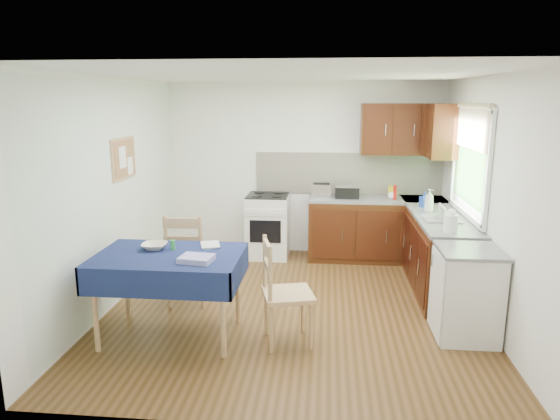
# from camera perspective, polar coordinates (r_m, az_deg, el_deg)

# --- Properties ---
(floor) EXTENTS (4.20, 4.20, 0.00)m
(floor) POSITION_cam_1_polar(r_m,az_deg,el_deg) (5.66, 1.54, -10.96)
(floor) COLOR #472E13
(floor) RESTS_ON ground
(ceiling) EXTENTS (4.00, 4.20, 0.02)m
(ceiling) POSITION_cam_1_polar(r_m,az_deg,el_deg) (5.20, 1.71, 15.20)
(ceiling) COLOR white
(ceiling) RESTS_ON wall_back
(wall_back) EXTENTS (4.00, 0.02, 2.50)m
(wall_back) POSITION_cam_1_polar(r_m,az_deg,el_deg) (7.36, 2.73, 4.68)
(wall_back) COLOR white
(wall_back) RESTS_ON ground
(wall_front) EXTENTS (4.00, 0.02, 2.50)m
(wall_front) POSITION_cam_1_polar(r_m,az_deg,el_deg) (3.26, -0.89, -5.53)
(wall_front) COLOR white
(wall_front) RESTS_ON ground
(wall_left) EXTENTS (0.02, 4.20, 2.50)m
(wall_left) POSITION_cam_1_polar(r_m,az_deg,el_deg) (5.78, -18.60, 1.83)
(wall_left) COLOR white
(wall_left) RESTS_ON ground
(wall_right) EXTENTS (0.02, 4.20, 2.50)m
(wall_right) POSITION_cam_1_polar(r_m,az_deg,el_deg) (5.53, 22.77, 1.05)
(wall_right) COLOR white
(wall_right) RESTS_ON ground
(base_cabinets) EXTENTS (1.90, 2.30, 0.86)m
(base_cabinets) POSITION_cam_1_polar(r_m,az_deg,el_deg) (6.77, 13.87, -3.49)
(base_cabinets) COLOR #392009
(base_cabinets) RESTS_ON ground
(worktop_back) EXTENTS (1.90, 0.60, 0.04)m
(worktop_back) POSITION_cam_1_polar(r_m,az_deg,el_deg) (7.15, 11.02, 1.22)
(worktop_back) COLOR slate
(worktop_back) RESTS_ON base_cabinets
(worktop_right) EXTENTS (0.60, 1.70, 0.04)m
(worktop_right) POSITION_cam_1_polar(r_m,az_deg,el_deg) (6.14, 18.05, -1.04)
(worktop_right) COLOR slate
(worktop_right) RESTS_ON base_cabinets
(worktop_corner) EXTENTS (0.60, 0.60, 0.04)m
(worktop_corner) POSITION_cam_1_polar(r_m,az_deg,el_deg) (7.24, 16.14, 1.10)
(worktop_corner) COLOR slate
(worktop_corner) RESTS_ON base_cabinets
(splashback) EXTENTS (2.70, 0.02, 0.60)m
(splashback) POSITION_cam_1_polar(r_m,az_deg,el_deg) (7.35, 7.80, 4.17)
(splashback) COLOR white
(splashback) RESTS_ON wall_back
(upper_cabinets) EXTENTS (1.20, 0.85, 0.70)m
(upper_cabinets) POSITION_cam_1_polar(r_m,az_deg,el_deg) (7.09, 15.21, 8.83)
(upper_cabinets) COLOR #392009
(upper_cabinets) RESTS_ON wall_back
(stove) EXTENTS (0.60, 0.61, 0.92)m
(stove) POSITION_cam_1_polar(r_m,az_deg,el_deg) (7.26, -1.40, -1.79)
(stove) COLOR white
(stove) RESTS_ON ground
(window) EXTENTS (0.04, 1.48, 1.26)m
(window) POSITION_cam_1_polar(r_m,az_deg,el_deg) (6.13, 20.94, 6.04)
(window) COLOR #2B5B25
(window) RESTS_ON wall_right
(fridge) EXTENTS (0.58, 0.60, 0.89)m
(fridge) POSITION_cam_1_polar(r_m,az_deg,el_deg) (5.16, 20.56, -8.94)
(fridge) COLOR white
(fridge) RESTS_ON ground
(corkboard) EXTENTS (0.04, 0.62, 0.47)m
(corkboard) POSITION_cam_1_polar(r_m,az_deg,el_deg) (5.99, -17.42, 5.66)
(corkboard) COLOR tan
(corkboard) RESTS_ON wall_left
(dining_table) EXTENTS (1.37, 0.93, 0.83)m
(dining_table) POSITION_cam_1_polar(r_m,az_deg,el_deg) (4.86, -12.56, -6.14)
(dining_table) COLOR #0F1C3F
(dining_table) RESTS_ON ground
(chair_far) EXTENTS (0.48, 0.48, 1.05)m
(chair_far) POSITION_cam_1_polar(r_m,az_deg,el_deg) (5.64, -10.56, -5.24)
(chair_far) COLOR tan
(chair_far) RESTS_ON ground
(chair_near) EXTENTS (0.55, 0.55, 1.01)m
(chair_near) POSITION_cam_1_polar(r_m,az_deg,el_deg) (4.69, 0.29, -9.03)
(chair_near) COLOR tan
(chair_near) RESTS_ON ground
(toaster) EXTENTS (0.27, 0.16, 0.20)m
(toaster) POSITION_cam_1_polar(r_m,az_deg,el_deg) (7.09, 4.75, 2.25)
(toaster) COLOR #B1B1B6
(toaster) RESTS_ON worktop_back
(sandwich_press) EXTENTS (0.33, 0.29, 0.19)m
(sandwich_press) POSITION_cam_1_polar(r_m,az_deg,el_deg) (7.09, 7.65, 2.18)
(sandwich_press) COLOR black
(sandwich_press) RESTS_ON worktop_back
(sauce_bottle) EXTENTS (0.05, 0.05, 0.20)m
(sauce_bottle) POSITION_cam_1_polar(r_m,az_deg,el_deg) (7.05, 12.99, 1.98)
(sauce_bottle) COLOR #B8100E
(sauce_bottle) RESTS_ON worktop_back
(yellow_packet) EXTENTS (0.14, 0.12, 0.16)m
(yellow_packet) POSITION_cam_1_polar(r_m,az_deg,el_deg) (7.26, 12.71, 2.09)
(yellow_packet) COLOR gold
(yellow_packet) RESTS_ON worktop_back
(dish_rack) EXTENTS (0.39, 0.30, 0.19)m
(dish_rack) POSITION_cam_1_polar(r_m,az_deg,el_deg) (5.99, 18.09, -0.98)
(dish_rack) COLOR gray
(dish_rack) RESTS_ON worktop_right
(kettle) EXTENTS (0.15, 0.15, 0.25)m
(kettle) POSITION_cam_1_polar(r_m,az_deg,el_deg) (5.51, 18.94, -1.26)
(kettle) COLOR white
(kettle) RESTS_ON worktop_right
(cup) EXTENTS (0.15, 0.15, 0.09)m
(cup) POSITION_cam_1_polar(r_m,az_deg,el_deg) (7.10, 12.69, 1.60)
(cup) COLOR white
(cup) RESTS_ON worktop_back
(soap_bottle_a) EXTENTS (0.15, 0.15, 0.28)m
(soap_bottle_a) POSITION_cam_1_polar(r_m,az_deg,el_deg) (6.39, 16.68, 1.04)
(soap_bottle_a) COLOR white
(soap_bottle_a) RESTS_ON worktop_right
(soap_bottle_b) EXTENTS (0.12, 0.12, 0.20)m
(soap_bottle_b) POSITION_cam_1_polar(r_m,az_deg,el_deg) (6.67, 16.14, 1.17)
(soap_bottle_b) COLOR #1D40AC
(soap_bottle_b) RESTS_ON worktop_right
(soap_bottle_c) EXTENTS (0.15, 0.15, 0.17)m
(soap_bottle_c) POSITION_cam_1_polar(r_m,az_deg,el_deg) (5.52, 18.98, -1.48)
(soap_bottle_c) COLOR #268B40
(soap_bottle_c) RESTS_ON worktop_right
(plate_bowl) EXTENTS (0.25, 0.25, 0.06)m
(plate_bowl) POSITION_cam_1_polar(r_m,az_deg,el_deg) (5.01, -14.16, -4.03)
(plate_bowl) COLOR beige
(plate_bowl) RESTS_ON dining_table
(book) EXTENTS (0.25, 0.29, 0.02)m
(book) POSITION_cam_1_polar(r_m,az_deg,el_deg) (5.01, -9.02, -4.03)
(book) COLOR white
(book) RESTS_ON dining_table
(spice_jar) EXTENTS (0.05, 0.05, 0.09)m
(spice_jar) POSITION_cam_1_polar(r_m,az_deg,el_deg) (4.95, -12.16, -3.92)
(spice_jar) COLOR green
(spice_jar) RESTS_ON dining_table
(tea_towel) EXTENTS (0.32, 0.26, 0.05)m
(tea_towel) POSITION_cam_1_polar(r_m,az_deg,el_deg) (4.56, -9.52, -5.52)
(tea_towel) COLOR #2C2999
(tea_towel) RESTS_ON dining_table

